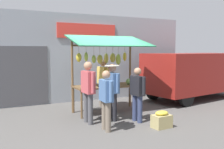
{
  "coord_description": "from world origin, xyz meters",
  "views": [
    {
      "loc": [
        3.48,
        7.34,
        2.0
      ],
      "look_at": [
        0.0,
        0.3,
        1.25
      ],
      "focal_mm": 40.72,
      "sensor_mm": 36.0,
      "label": 1
    }
  ],
  "objects_px": {
    "vendor_with_sunhat": "(103,79)",
    "shopper_with_shopping_bag": "(137,91)",
    "produce_crate_near": "(162,120)",
    "shopper_in_grey_tee": "(106,97)",
    "shopper_in_striped_shirt": "(88,88)",
    "shopper_with_ponytail": "(112,87)",
    "market_stall": "(108,64)",
    "parked_van": "(192,72)"
  },
  "relations": [
    {
      "from": "market_stall",
      "to": "shopper_with_shopping_bag",
      "type": "relative_size",
      "value": 1.64
    },
    {
      "from": "parked_van",
      "to": "produce_crate_near",
      "type": "height_order",
      "value": "parked_van"
    },
    {
      "from": "market_stall",
      "to": "shopper_in_striped_shirt",
      "type": "bearing_deg",
      "value": 43.19
    },
    {
      "from": "shopper_in_grey_tee",
      "to": "shopper_in_striped_shirt",
      "type": "bearing_deg",
      "value": 14.31
    },
    {
      "from": "market_stall",
      "to": "shopper_with_ponytail",
      "type": "relative_size",
      "value": 1.55
    },
    {
      "from": "vendor_with_sunhat",
      "to": "parked_van",
      "type": "distance_m",
      "value": 3.87
    },
    {
      "from": "vendor_with_sunhat",
      "to": "shopper_with_shopping_bag",
      "type": "height_order",
      "value": "vendor_with_sunhat"
    },
    {
      "from": "shopper_with_shopping_bag",
      "to": "shopper_with_ponytail",
      "type": "xyz_separation_m",
      "value": [
        0.56,
        -0.46,
        0.08
      ]
    },
    {
      "from": "shopper_with_shopping_bag",
      "to": "parked_van",
      "type": "height_order",
      "value": "parked_van"
    },
    {
      "from": "vendor_with_sunhat",
      "to": "shopper_with_shopping_bag",
      "type": "distance_m",
      "value": 2.16
    },
    {
      "from": "shopper_in_striped_shirt",
      "to": "produce_crate_near",
      "type": "relative_size",
      "value": 3.38
    },
    {
      "from": "vendor_with_sunhat",
      "to": "shopper_in_striped_shirt",
      "type": "distance_m",
      "value": 2.07
    },
    {
      "from": "shopper_in_grey_tee",
      "to": "market_stall",
      "type": "bearing_deg",
      "value": -23.69
    },
    {
      "from": "shopper_in_striped_shirt",
      "to": "parked_van",
      "type": "bearing_deg",
      "value": -76.78
    },
    {
      "from": "shopper_with_shopping_bag",
      "to": "vendor_with_sunhat",
      "type": "bearing_deg",
      "value": -0.65
    },
    {
      "from": "vendor_with_sunhat",
      "to": "parked_van",
      "type": "height_order",
      "value": "parked_van"
    },
    {
      "from": "vendor_with_sunhat",
      "to": "shopper_with_ponytail",
      "type": "relative_size",
      "value": 1.04
    },
    {
      "from": "parked_van",
      "to": "produce_crate_near",
      "type": "distance_m",
      "value": 4.48
    },
    {
      "from": "market_stall",
      "to": "shopper_in_grey_tee",
      "type": "xyz_separation_m",
      "value": [
        0.89,
        1.79,
        -0.7
      ]
    },
    {
      "from": "shopper_with_shopping_bag",
      "to": "parked_van",
      "type": "distance_m",
      "value": 4.23
    },
    {
      "from": "shopper_with_ponytail",
      "to": "produce_crate_near",
      "type": "height_order",
      "value": "shopper_with_ponytail"
    },
    {
      "from": "market_stall",
      "to": "vendor_with_sunhat",
      "type": "distance_m",
      "value": 0.91
    },
    {
      "from": "shopper_with_ponytail",
      "to": "produce_crate_near",
      "type": "relative_size",
      "value": 3.21
    },
    {
      "from": "shopper_with_shopping_bag",
      "to": "shopper_with_ponytail",
      "type": "height_order",
      "value": "shopper_with_ponytail"
    },
    {
      "from": "market_stall",
      "to": "shopper_in_striped_shirt",
      "type": "distance_m",
      "value": 1.55
    },
    {
      "from": "market_stall",
      "to": "shopper_in_striped_shirt",
      "type": "relative_size",
      "value": 1.47
    },
    {
      "from": "shopper_with_shopping_bag",
      "to": "shopper_in_striped_shirt",
      "type": "bearing_deg",
      "value": 67.28
    },
    {
      "from": "shopper_with_shopping_bag",
      "to": "parked_van",
      "type": "bearing_deg",
      "value": -66.3
    },
    {
      "from": "market_stall",
      "to": "shopper_with_ponytail",
      "type": "bearing_deg",
      "value": 71.83
    },
    {
      "from": "market_stall",
      "to": "shopper_with_shopping_bag",
      "type": "xyz_separation_m",
      "value": [
        -0.23,
        1.45,
        -0.68
      ]
    },
    {
      "from": "parked_van",
      "to": "shopper_with_ponytail",
      "type": "bearing_deg",
      "value": 9.47
    },
    {
      "from": "produce_crate_near",
      "to": "vendor_with_sunhat",
      "type": "bearing_deg",
      "value": -83.2
    },
    {
      "from": "shopper_in_striped_shirt",
      "to": "produce_crate_near",
      "type": "height_order",
      "value": "shopper_in_striped_shirt"
    },
    {
      "from": "vendor_with_sunhat",
      "to": "shopper_with_shopping_bag",
      "type": "bearing_deg",
      "value": -3.88
    },
    {
      "from": "vendor_with_sunhat",
      "to": "shopper_with_ponytail",
      "type": "bearing_deg",
      "value": -21.82
    },
    {
      "from": "shopper_in_grey_tee",
      "to": "shopper_in_striped_shirt",
      "type": "distance_m",
      "value": 0.83
    },
    {
      "from": "shopper_in_grey_tee",
      "to": "parked_van",
      "type": "distance_m",
      "value": 5.38
    },
    {
      "from": "vendor_with_sunhat",
      "to": "shopper_in_grey_tee",
      "type": "height_order",
      "value": "vendor_with_sunhat"
    },
    {
      "from": "shopper_in_grey_tee",
      "to": "shopper_in_striped_shirt",
      "type": "height_order",
      "value": "shopper_in_striped_shirt"
    },
    {
      "from": "shopper_with_shopping_bag",
      "to": "produce_crate_near",
      "type": "bearing_deg",
      "value": -163.02
    },
    {
      "from": "market_stall",
      "to": "parked_van",
      "type": "height_order",
      "value": "market_stall"
    },
    {
      "from": "shopper_with_ponytail",
      "to": "shopper_in_striped_shirt",
      "type": "relative_size",
      "value": 0.95
    }
  ]
}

